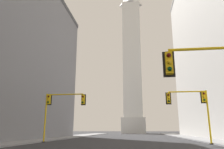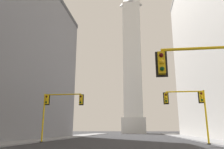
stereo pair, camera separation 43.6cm
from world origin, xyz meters
The scene contains 5 objects.
sidewalk_left centered at (-11.85, 30.15, 0.07)m, with size 5.00×100.50×0.15m, color gray.
sidewalk_right centered at (11.85, 30.15, 0.07)m, with size 5.00×100.50×0.15m, color gray.
obelisk centered at (0.00, 83.75, 29.43)m, with size 8.92×8.92×61.67m.
traffic_light_mid_left centered at (-7.45, 24.06, 4.36)m, with size 5.06×0.50×5.71m.
traffic_light_mid_right centered at (7.80, 22.74, 4.20)m, with size 4.43×0.51×5.53m.
Camera 2 is at (2.44, -1.30, 1.46)m, focal length 35.00 mm.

